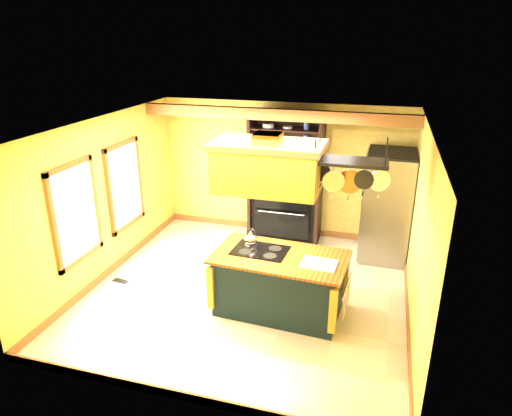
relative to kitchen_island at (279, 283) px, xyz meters
The scene contains 15 objects.
floor 0.87m from the kitchen_island, 146.53° to the left, with size 5.00×5.00×0.00m, color beige.
ceiling 2.35m from the kitchen_island, 146.53° to the left, with size 5.00×5.00×0.00m, color white.
wall_back 3.09m from the kitchen_island, 101.85° to the left, with size 5.00×0.02×2.70m, color #D9C84F.
wall_front 2.36m from the kitchen_island, 106.19° to the right, with size 5.00×0.02×2.70m, color #D9C84F.
wall_left 3.26m from the kitchen_island, behind, with size 0.02×5.00×2.70m, color #D9C84F.
wall_right 2.12m from the kitchen_island, 12.02° to the left, with size 0.02×5.00×2.70m, color #D9C84F.
ceiling_beam 3.05m from the kitchen_island, 106.16° to the left, with size 5.00×0.15×0.20m, color #995A2F.
window_near 3.24m from the kitchen_island, behind, with size 0.06×1.06×1.56m.
window_far 3.37m from the kitchen_island, 161.94° to the left, with size 0.06×1.06×1.56m.
kitchen_island is the anchor object (origin of this frame).
range_hood 1.80m from the kitchen_island, behind, with size 1.51×0.86×0.80m.
pot_rack 2.03m from the kitchen_island, ahead, with size 1.04×0.48×0.77m.
refrigerator 2.76m from the kitchen_island, 57.85° to the left, with size 0.85×1.01×1.97m.
hutch 2.72m from the kitchen_island, 100.64° to the left, with size 1.41×0.64×2.49m.
floor_register 2.82m from the kitchen_island, behind, with size 0.28×0.12×0.01m, color black.
Camera 1 is at (1.90, -6.19, 3.94)m, focal length 32.00 mm.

